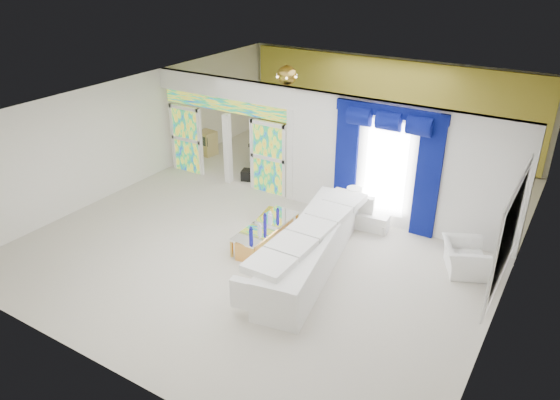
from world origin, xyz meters
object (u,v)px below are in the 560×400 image
Objects in this scene: armchair at (464,257)px; coffee_table at (266,234)px; grand_piano at (286,149)px; console_table at (364,220)px; white_sofa at (312,248)px.

coffee_table is at bearing 81.36° from armchair.
coffee_table is at bearing -82.61° from grand_piano.
coffee_table is at bearing -131.76° from console_table.
white_sofa reaches higher than armchair.
armchair reaches higher than console_table.
coffee_table is at bearing 157.11° from white_sofa.
grand_piano is at bearing 115.70° from coffee_table.
armchair is at bearing 16.00° from coffee_table.
white_sofa is at bearing -97.31° from console_table.
console_table is at bearing 51.11° from armchair.
console_table is 0.65× the size of grand_piano.
console_table is 2.58m from armchair.
coffee_table is 2.43m from console_table.
console_table is (0.27, 2.12, -0.22)m from white_sofa.
console_table is 4.56m from grand_piano.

